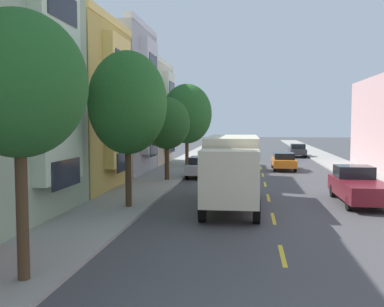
% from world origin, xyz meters
% --- Properties ---
extents(ground_plane, '(160.00, 160.00, 0.00)m').
position_xyz_m(ground_plane, '(0.00, 30.00, 0.00)').
color(ground_plane, '#424244').
extents(sidewalk_left, '(3.20, 120.00, 0.14)m').
position_xyz_m(sidewalk_left, '(-7.10, 28.00, 0.07)').
color(sidewalk_left, '#99968E').
rests_on(sidewalk_left, ground_plane).
extents(sidewalk_right, '(3.20, 120.00, 0.14)m').
position_xyz_m(sidewalk_right, '(7.10, 28.00, 0.07)').
color(sidewalk_right, '#99968E').
rests_on(sidewalk_right, ground_plane).
extents(lane_centerline_dashes, '(0.14, 47.20, 0.01)m').
position_xyz_m(lane_centerline_dashes, '(0.00, 24.50, 0.00)').
color(lane_centerline_dashes, yellow).
rests_on(lane_centerline_dashes, ground_plane).
extents(townhouse_third_mustard, '(12.07, 7.72, 9.85)m').
position_xyz_m(townhouse_third_mustard, '(-14.33, 18.28, 4.72)').
color(townhouse_third_mustard, tan).
rests_on(townhouse_third_mustard, ground_plane).
extents(townhouse_fourth_dove_grey, '(14.37, 7.72, 11.19)m').
position_xyz_m(townhouse_fourth_dove_grey, '(-15.48, 26.20, 5.39)').
color(townhouse_fourth_dove_grey, '#A8A8AD').
rests_on(townhouse_fourth_dove_grey, ground_plane).
extents(townhouse_fifth_cream, '(14.41, 7.72, 9.50)m').
position_xyz_m(townhouse_fifth_cream, '(-15.49, 34.12, 4.55)').
color(townhouse_fifth_cream, beige).
rests_on(townhouse_fifth_cream, ground_plane).
extents(street_tree_nearest, '(3.22, 3.22, 6.45)m').
position_xyz_m(street_tree_nearest, '(-6.40, 3.79, 4.82)').
color(street_tree_nearest, '#47331E').
rests_on(street_tree_nearest, sidewalk_left).
extents(street_tree_second, '(3.51, 3.51, 6.97)m').
position_xyz_m(street_tree_second, '(-6.40, 13.07, 4.80)').
color(street_tree_second, '#47331E').
rests_on(street_tree_second, sidewalk_left).
extents(street_tree_third, '(3.04, 3.04, 5.44)m').
position_xyz_m(street_tree_third, '(-6.40, 22.35, 3.85)').
color(street_tree_third, '#47331E').
rests_on(street_tree_third, sidewalk_left).
extents(street_tree_farthest, '(4.31, 4.31, 7.09)m').
position_xyz_m(street_tree_farthest, '(-6.40, 31.64, 4.65)').
color(street_tree_farthest, '#47331E').
rests_on(street_tree_farthest, sidewalk_left).
extents(delivery_box_truck, '(2.49, 8.16, 3.25)m').
position_xyz_m(delivery_box_truck, '(-1.80, 14.41, 1.87)').
color(delivery_box_truck, beige).
rests_on(delivery_box_truck, ground_plane).
extents(parked_hatchback_navy, '(1.82, 4.03, 1.50)m').
position_xyz_m(parked_hatchback_navy, '(-4.35, 53.79, 0.76)').
color(parked_hatchback_navy, navy).
rests_on(parked_hatchback_navy, ground_plane).
extents(parked_suv_white, '(2.02, 4.83, 1.93)m').
position_xyz_m(parked_suv_white, '(-4.35, 44.32, 0.99)').
color(parked_suv_white, silver).
rests_on(parked_suv_white, ground_plane).
extents(parked_sedan_silver, '(1.83, 4.51, 1.43)m').
position_xyz_m(parked_sedan_silver, '(-4.49, 25.35, 0.75)').
color(parked_sedan_silver, '#B2B5BA').
rests_on(parked_sedan_silver, ground_plane).
extents(parked_hatchback_charcoal, '(1.83, 4.04, 1.50)m').
position_xyz_m(parked_hatchback_charcoal, '(4.37, 44.42, 0.76)').
color(parked_hatchback_charcoal, '#333338').
rests_on(parked_hatchback_charcoal, ground_plane).
extents(parked_pickup_burgundy, '(2.07, 5.33, 1.73)m').
position_xyz_m(parked_pickup_burgundy, '(4.29, 16.06, 0.83)').
color(parked_pickup_burgundy, maroon).
rests_on(parked_pickup_burgundy, ground_plane).
extents(moving_orange_sedan, '(1.80, 4.50, 1.43)m').
position_xyz_m(moving_orange_sedan, '(1.80, 30.69, 0.75)').
color(moving_orange_sedan, orange).
rests_on(moving_orange_sedan, ground_plane).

